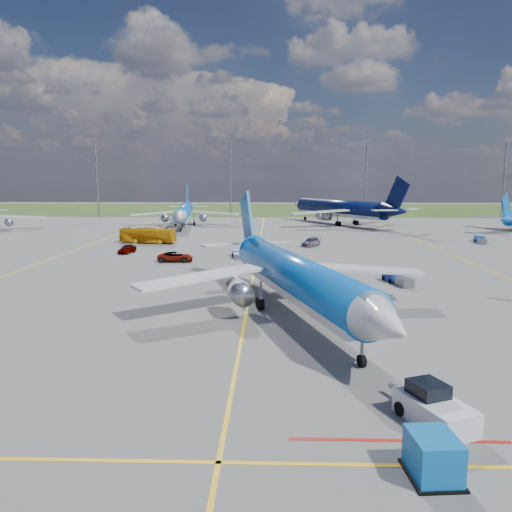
{
  "coord_description": "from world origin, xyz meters",
  "views": [
    {
      "loc": [
        2.16,
        -39.14,
        11.76
      ],
      "look_at": [
        0.65,
        10.12,
        4.0
      ],
      "focal_mm": 35.0,
      "sensor_mm": 36.0,
      "label": 1
    }
  ],
  "objects_px": {
    "apron_bus": "(148,235)",
    "baggage_tug_e": "(480,240)",
    "service_car_a": "(127,249)",
    "service_car_c": "(311,242)",
    "bg_jet_n": "(339,224)",
    "main_airliner": "(294,314)",
    "pushback_tug": "(433,408)",
    "baggage_tug_c": "(237,254)",
    "bg_jet_nnw": "(184,226)",
    "uld_container": "(433,456)",
    "service_car_b": "(175,257)",
    "baggage_tug_w": "(397,279)"
  },
  "relations": [
    {
      "from": "apron_bus",
      "to": "baggage_tug_e",
      "type": "height_order",
      "value": "apron_bus"
    },
    {
      "from": "service_car_a",
      "to": "service_car_c",
      "type": "height_order",
      "value": "service_car_c"
    },
    {
      "from": "bg_jet_n",
      "to": "main_airliner",
      "type": "bearing_deg",
      "value": 48.43
    },
    {
      "from": "main_airliner",
      "to": "pushback_tug",
      "type": "bearing_deg",
      "value": -90.03
    },
    {
      "from": "bg_jet_n",
      "to": "service_car_a",
      "type": "relative_size",
      "value": 11.21
    },
    {
      "from": "baggage_tug_c",
      "to": "pushback_tug",
      "type": "bearing_deg",
      "value": -82.25
    },
    {
      "from": "bg_jet_nnw",
      "to": "uld_container",
      "type": "relative_size",
      "value": 17.12
    },
    {
      "from": "pushback_tug",
      "to": "service_car_c",
      "type": "bearing_deg",
      "value": 68.49
    },
    {
      "from": "apron_bus",
      "to": "service_car_b",
      "type": "bearing_deg",
      "value": -146.43
    },
    {
      "from": "pushback_tug",
      "to": "baggage_tug_c",
      "type": "bearing_deg",
      "value": 82.03
    },
    {
      "from": "uld_container",
      "to": "baggage_tug_c",
      "type": "bearing_deg",
      "value": 96.91
    },
    {
      "from": "service_car_b",
      "to": "baggage_tug_c",
      "type": "bearing_deg",
      "value": -62.92
    },
    {
      "from": "bg_jet_nnw",
      "to": "service_car_a",
      "type": "relative_size",
      "value": 9.27
    },
    {
      "from": "bg_jet_nnw",
      "to": "bg_jet_n",
      "type": "height_order",
      "value": "bg_jet_n"
    },
    {
      "from": "service_car_a",
      "to": "bg_jet_n",
      "type": "bearing_deg",
      "value": 62.26
    },
    {
      "from": "bg_jet_nnw",
      "to": "uld_container",
      "type": "height_order",
      "value": "bg_jet_nnw"
    },
    {
      "from": "uld_container",
      "to": "baggage_tug_c",
      "type": "xyz_separation_m",
      "value": [
        -11.55,
        55.08,
        -0.42
      ]
    },
    {
      "from": "uld_container",
      "to": "baggage_tug_e",
      "type": "bearing_deg",
      "value": 61.59
    },
    {
      "from": "uld_container",
      "to": "bg_jet_nnw",
      "type": "bearing_deg",
      "value": 100.21
    },
    {
      "from": "baggage_tug_e",
      "to": "main_airliner",
      "type": "bearing_deg",
      "value": -113.52
    },
    {
      "from": "bg_jet_n",
      "to": "uld_container",
      "type": "height_order",
      "value": "bg_jet_n"
    },
    {
      "from": "bg_jet_n",
      "to": "apron_bus",
      "type": "height_order",
      "value": "bg_jet_n"
    },
    {
      "from": "baggage_tug_c",
      "to": "uld_container",
      "type": "bearing_deg",
      "value": -84.78
    },
    {
      "from": "service_car_c",
      "to": "baggage_tug_e",
      "type": "height_order",
      "value": "service_car_c"
    },
    {
      "from": "baggage_tug_c",
      "to": "apron_bus",
      "type": "bearing_deg",
      "value": 131.35
    },
    {
      "from": "uld_container",
      "to": "baggage_tug_c",
      "type": "relative_size",
      "value": 0.49
    },
    {
      "from": "uld_container",
      "to": "service_car_c",
      "type": "height_order",
      "value": "uld_container"
    },
    {
      "from": "uld_container",
      "to": "baggage_tug_w",
      "type": "bearing_deg",
      "value": 73.26
    },
    {
      "from": "bg_jet_nnw",
      "to": "service_car_c",
      "type": "bearing_deg",
      "value": -57.01
    },
    {
      "from": "bg_jet_nnw",
      "to": "pushback_tug",
      "type": "bearing_deg",
      "value": -79.8
    },
    {
      "from": "bg_jet_nnw",
      "to": "service_car_b",
      "type": "relative_size",
      "value": 7.45
    },
    {
      "from": "uld_container",
      "to": "baggage_tug_w",
      "type": "xyz_separation_m",
      "value": [
        7.72,
        36.94,
        -0.33
      ]
    },
    {
      "from": "service_car_a",
      "to": "baggage_tug_c",
      "type": "relative_size",
      "value": 0.91
    },
    {
      "from": "bg_jet_nnw",
      "to": "apron_bus",
      "type": "bearing_deg",
      "value": -98.53
    },
    {
      "from": "pushback_tug",
      "to": "baggage_tug_w",
      "type": "relative_size",
      "value": 1.04
    },
    {
      "from": "service_car_a",
      "to": "baggage_tug_c",
      "type": "height_order",
      "value": "service_car_a"
    },
    {
      "from": "service_car_b",
      "to": "baggage_tug_c",
      "type": "height_order",
      "value": "service_car_b"
    },
    {
      "from": "service_car_b",
      "to": "service_car_a",
      "type": "bearing_deg",
      "value": 49.49
    },
    {
      "from": "main_airliner",
      "to": "pushback_tug",
      "type": "distance_m",
      "value": 20.11
    },
    {
      "from": "baggage_tug_w",
      "to": "baggage_tug_e",
      "type": "distance_m",
      "value": 43.3
    },
    {
      "from": "pushback_tug",
      "to": "service_car_a",
      "type": "distance_m",
      "value": 62.05
    },
    {
      "from": "apron_bus",
      "to": "baggage_tug_w",
      "type": "xyz_separation_m",
      "value": [
        36.51,
        -33.69,
        -0.87
      ]
    },
    {
      "from": "bg_jet_nnw",
      "to": "service_car_a",
      "type": "height_order",
      "value": "bg_jet_nnw"
    },
    {
      "from": "main_airliner",
      "to": "service_car_a",
      "type": "height_order",
      "value": "main_airliner"
    },
    {
      "from": "service_car_b",
      "to": "uld_container",
      "type": "bearing_deg",
      "value": -158.83
    },
    {
      "from": "bg_jet_nnw",
      "to": "baggage_tug_w",
      "type": "xyz_separation_m",
      "value": [
        35.33,
        -65.09,
        0.55
      ]
    },
    {
      "from": "bg_jet_n",
      "to": "pushback_tug",
      "type": "bearing_deg",
      "value": 53.49
    },
    {
      "from": "bg_jet_nnw",
      "to": "service_car_a",
      "type": "xyz_separation_m",
      "value": [
        -1.5,
        -43.57,
        0.69
      ]
    },
    {
      "from": "bg_jet_nnw",
      "to": "main_airliner",
      "type": "distance_m",
      "value": 81.71
    },
    {
      "from": "bg_jet_n",
      "to": "service_car_a",
      "type": "distance_m",
      "value": 63.86
    }
  ]
}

